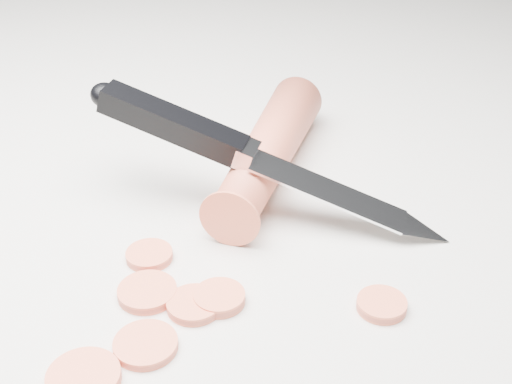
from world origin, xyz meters
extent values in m
plane|color=silver|center=(0.00, 0.00, 0.00)|extent=(2.40, 2.40, 0.00)
cylinder|color=#D75137|center=(0.07, 0.11, 0.02)|extent=(0.13, 0.19, 0.04)
cylinder|color=#F5613F|center=(-0.07, -0.08, 0.00)|extent=(0.04, 0.04, 0.01)
cylinder|color=#F5613F|center=(-0.01, -0.03, 0.00)|extent=(0.03, 0.03, 0.01)
cylinder|color=#F5613F|center=(0.01, -0.03, 0.00)|extent=(0.03, 0.03, 0.01)
cylinder|color=#F5613F|center=(0.11, -0.06, 0.00)|extent=(0.03, 0.03, 0.01)
cylinder|color=#F5613F|center=(-0.03, -0.02, 0.00)|extent=(0.04, 0.04, 0.01)
cylinder|color=#F5613F|center=(-0.04, -0.06, 0.00)|extent=(0.04, 0.04, 0.01)
cylinder|color=#F5613F|center=(-0.03, 0.02, 0.00)|extent=(0.03, 0.03, 0.01)
camera|label=1|loc=(-0.03, -0.37, 0.30)|focal=50.00mm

